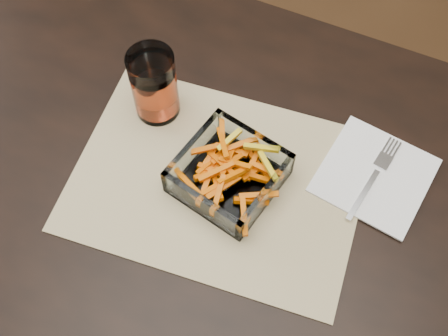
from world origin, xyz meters
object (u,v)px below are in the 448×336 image
at_px(glass_bowl, 229,175).
at_px(tumbler, 154,87).
at_px(dining_table, 193,232).
at_px(fork, 375,175).

bearing_deg(glass_bowl, tumbler, 154.52).
bearing_deg(dining_table, tumbler, 131.84).
distance_m(glass_bowl, tumbler, 0.19).
distance_m(glass_bowl, fork, 0.23).
bearing_deg(fork, tumbler, -167.08).
bearing_deg(tumbler, glass_bowl, -25.48).
distance_m(dining_table, tumbler, 0.25).
bearing_deg(dining_table, fork, 35.30).
height_order(glass_bowl, tumbler, tumbler).
height_order(dining_table, glass_bowl, glass_bowl).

